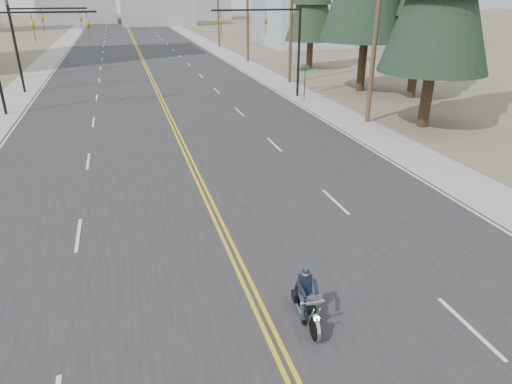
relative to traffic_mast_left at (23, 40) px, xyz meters
name	(u,v)px	position (x,y,z in m)	size (l,w,h in m)	color
road	(138,49)	(8.98, 38.00, -4.93)	(20.00, 200.00, 0.01)	#303033
sidewalk_left	(56,52)	(-2.52, 38.00, -4.93)	(3.00, 200.00, 0.01)	#A5A5A0
sidewalk_right	(213,47)	(20.48, 38.00, -4.93)	(3.00, 200.00, 0.01)	#A5A5A0
traffic_mast_left	(23,40)	(0.00, 0.00, 0.00)	(7.10, 0.26, 7.00)	black
traffic_mast_right	(275,34)	(17.95, 0.00, 0.00)	(7.10, 0.26, 7.00)	black
traffic_mast_far	(35,32)	(-0.33, 8.00, -0.06)	(6.10, 0.26, 7.00)	black
street_sign	(305,78)	(19.78, -2.00, -3.13)	(0.90, 0.06, 2.62)	black
utility_pole_b	(376,27)	(21.48, -9.00, 1.05)	(2.20, 0.30, 11.50)	brown
utility_pole_c	(291,18)	(21.48, 6.00, 0.79)	(2.20, 0.30, 11.00)	brown
utility_pole_d	(248,10)	(21.48, 21.00, 1.05)	(2.20, 0.30, 11.50)	brown
utility_pole_e	(218,8)	(21.48, 38.00, 0.79)	(2.20, 0.30, 11.00)	brown
utility_pole_left	(10,20)	(-3.52, 16.00, 0.54)	(2.20, 0.30, 10.50)	brown
motorcyclist	(308,299)	(10.03, -26.57, -4.21)	(0.79, 1.85, 1.45)	black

